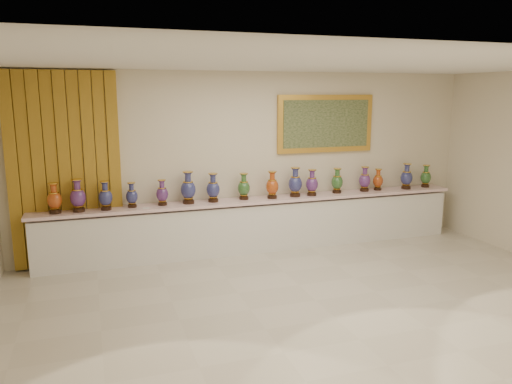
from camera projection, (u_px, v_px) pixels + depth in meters
ground at (316, 300)px, 6.47m from camera, size 8.00×8.00×0.00m
room at (113, 162)px, 7.70m from camera, size 8.00×8.00×8.00m
counter at (259, 225)px, 8.49m from camera, size 7.28×0.48×0.90m
vase_0 at (55, 200)px, 7.32m from camera, size 0.21×0.21×0.46m
vase_1 at (78, 197)px, 7.42m from camera, size 0.25×0.25×0.49m
vase_2 at (106, 197)px, 7.54m from camera, size 0.21×0.21×0.44m
vase_3 at (132, 196)px, 7.72m from camera, size 0.24×0.24×0.39m
vase_4 at (162, 194)px, 7.86m from camera, size 0.22×0.22×0.41m
vase_5 at (188, 189)px, 7.98m from camera, size 0.31×0.31×0.52m
vase_6 at (213, 189)px, 8.10m from camera, size 0.24×0.24×0.47m
vase_7 at (244, 188)px, 8.29m from camera, size 0.25×0.25×0.44m
vase_8 at (272, 186)px, 8.38m from camera, size 0.22×0.22×0.46m
vase_9 at (295, 183)px, 8.52m from camera, size 0.25×0.25×0.50m
vase_10 at (312, 184)px, 8.61m from camera, size 0.22×0.22×0.46m
vase_11 at (337, 182)px, 8.84m from camera, size 0.23×0.23×0.44m
vase_12 at (365, 180)px, 9.00m from camera, size 0.21×0.21×0.45m
vase_13 at (378, 181)px, 9.10m from camera, size 0.19×0.19×0.39m
vase_14 at (406, 178)px, 9.21m from camera, size 0.27×0.27×0.47m
vase_15 at (426, 177)px, 9.40m from camera, size 0.20×0.20×0.42m
label_card at (146, 208)px, 7.68m from camera, size 0.10×0.06×0.00m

